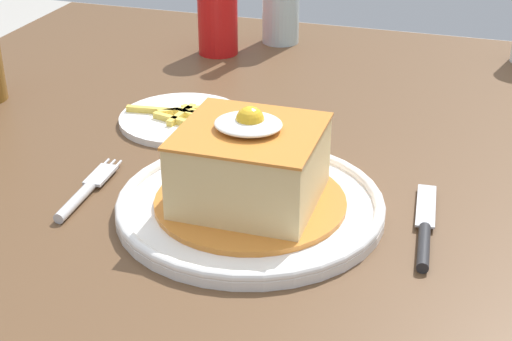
{
  "coord_description": "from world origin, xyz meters",
  "views": [
    {
      "loc": [
        0.22,
        -0.84,
        1.16
      ],
      "look_at": [
        0.01,
        -0.15,
        0.79
      ],
      "focal_mm": 53.15,
      "sensor_mm": 36.0,
      "label": 1
    }
  ],
  "objects_px": {
    "main_plate": "(250,204)",
    "side_plate_fries": "(182,119)",
    "knife": "(424,234)",
    "fork": "(84,193)",
    "soda_can": "(218,17)"
  },
  "relations": [
    {
      "from": "main_plate",
      "to": "soda_can",
      "type": "xyz_separation_m",
      "value": [
        -0.21,
        0.48,
        0.05
      ]
    },
    {
      "from": "main_plate",
      "to": "knife",
      "type": "xyz_separation_m",
      "value": [
        0.18,
        0.0,
        -0.0
      ]
    },
    {
      "from": "fork",
      "to": "side_plate_fries",
      "type": "relative_size",
      "value": 0.83
    },
    {
      "from": "knife",
      "to": "main_plate",
      "type": "bearing_deg",
      "value": -179.82
    },
    {
      "from": "fork",
      "to": "side_plate_fries",
      "type": "distance_m",
      "value": 0.23
    },
    {
      "from": "knife",
      "to": "side_plate_fries",
      "type": "xyz_separation_m",
      "value": [
        -0.34,
        0.2,
        -0.0
      ]
    },
    {
      "from": "fork",
      "to": "soda_can",
      "type": "xyz_separation_m",
      "value": [
        -0.03,
        0.51,
        0.06
      ]
    },
    {
      "from": "soda_can",
      "to": "side_plate_fries",
      "type": "distance_m",
      "value": 0.3
    },
    {
      "from": "main_plate",
      "to": "fork",
      "type": "bearing_deg",
      "value": -172.06
    },
    {
      "from": "main_plate",
      "to": "knife",
      "type": "height_order",
      "value": "main_plate"
    },
    {
      "from": "main_plate",
      "to": "side_plate_fries",
      "type": "height_order",
      "value": "main_plate"
    },
    {
      "from": "knife",
      "to": "soda_can",
      "type": "relative_size",
      "value": 1.34
    },
    {
      "from": "fork",
      "to": "side_plate_fries",
      "type": "height_order",
      "value": "side_plate_fries"
    },
    {
      "from": "main_plate",
      "to": "side_plate_fries",
      "type": "bearing_deg",
      "value": 129.0
    },
    {
      "from": "main_plate",
      "to": "fork",
      "type": "height_order",
      "value": "main_plate"
    }
  ]
}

